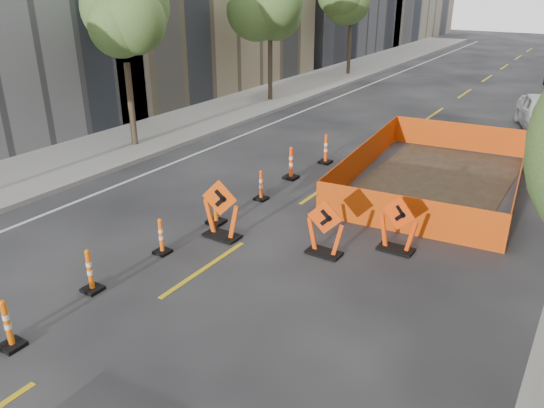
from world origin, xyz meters
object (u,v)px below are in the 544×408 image
Objects in this scene: channelizer_6 at (261,185)px; channelizer_8 at (326,149)px; chevron_sign_center at (325,228)px; parked_car_near at (542,112)px; chevron_sign_left at (221,209)px; chevron_sign_right at (398,224)px; channelizer_7 at (291,163)px; channelizer_5 at (215,204)px; channelizer_2 at (7,324)px; channelizer_4 at (161,236)px; channelizer_3 at (90,271)px.

channelizer_8 is (0.07, 4.14, 0.07)m from channelizer_6.
chevron_sign_center is 15.81m from parked_car_near.
chevron_sign_right is (4.08, 1.71, -0.07)m from chevron_sign_left.
channelizer_7 is at bearing -134.87° from parked_car_near.
parked_car_near is at bearing 57.73° from channelizer_8.
channelizer_5 is 0.92m from chevron_sign_left.
chevron_sign_left reaches higher than chevron_sign_right.
channelizer_2 is 1.09× the size of channelizer_4.
chevron_sign_left is 1.12× the size of chevron_sign_center.
channelizer_5 reaches higher than channelizer_4.
chevron_sign_center is (3.38, -4.14, 0.16)m from channelizer_7.
channelizer_6 is (0.12, 2.07, -0.09)m from channelizer_5.
chevron_sign_left is 0.36× the size of parked_car_near.
channelizer_5 is 4.15m from channelizer_7.
parked_car_near reaches higher than channelizer_4.
chevron_sign_center is (3.21, -2.07, 0.25)m from channelizer_6.
channelizer_4 is (-0.19, 4.14, -0.04)m from channelizer_2.
channelizer_3 is at bearing -118.75° from chevron_sign_right.
chevron_sign_left is (0.71, 1.48, 0.34)m from channelizer_4.
channelizer_7 reaches higher than channelizer_8.
chevron_sign_right reaches higher than channelizer_8.
channelizer_6 is 0.59× the size of chevron_sign_left.
channelizer_5 reaches higher than channelizer_7.
chevron_sign_center reaches higher than channelizer_4.
channelizer_5 is 0.79× the size of chevron_sign_center.
parked_car_near is (5.91, 9.35, 0.21)m from channelizer_8.
channelizer_8 reaches higher than channelizer_3.
channelizer_6 is at bearing 90.30° from chevron_sign_left.
channelizer_3 is (-0.28, 2.07, -0.01)m from channelizer_2.
channelizer_6 is at bearing -90.95° from channelizer_8.
channelizer_8 is 0.67× the size of chevron_sign_left.
channelizer_5 is at bearing -127.95° from parked_car_near.
channelizer_8 is at bearing 89.05° from channelizer_6.
channelizer_6 is 2.74m from chevron_sign_left.
channelizer_3 is 1.08× the size of channelizer_4.
channelizer_6 is 2.08m from channelizer_7.
channelizer_8 is at bearing 82.80° from chevron_sign_left.
channelizer_5 is at bearing -152.64° from chevron_sign_right.
parked_car_near is (2.77, 15.57, 0.04)m from chevron_sign_center.
chevron_sign_center is (3.32, 0.00, 0.15)m from channelizer_5.
chevron_sign_center reaches higher than channelizer_3.
channelizer_2 is at bearing -106.46° from chevron_sign_left.
channelizer_5 is (-0.13, 6.22, 0.06)m from channelizer_2.
chevron_sign_left is 17.05m from parked_car_near.
channelizer_2 is 4.15m from channelizer_4.
channelizer_5 reaches higher than channelizer_6.
channelizer_3 reaches higher than channelizer_4.
chevron_sign_center is at bearing -50.80° from channelizer_7.
parked_car_near reaches higher than chevron_sign_center.
chevron_sign_right is at bearing 47.16° from channelizer_3.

